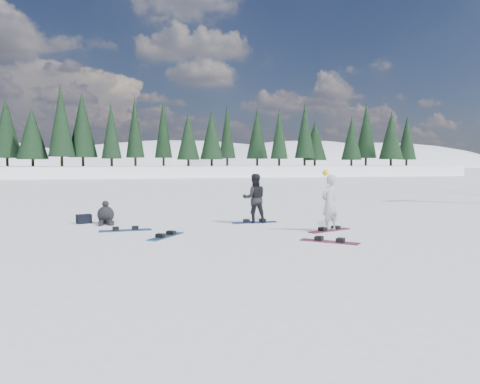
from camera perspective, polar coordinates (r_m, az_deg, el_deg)
The scene contains 11 objects.
ground at distance 14.68m, azimuth 10.34°, elevation -4.30°, with size 420.00×420.00×0.00m, color white.
alpine_backdrop at distance 203.09m, azimuth -15.75°, elevation -1.05°, with size 412.50×227.00×53.20m.
snowboarder_woman at distance 13.90m, azimuth 10.88°, elevation -1.26°, with size 0.71×0.61×1.80m.
snowboarder_man at distance 15.50m, azimuth 1.78°, elevation -0.78°, with size 0.80×0.62×1.64m, color black.
seated_rider at distance 15.96m, azimuth -16.06°, elevation -2.70°, with size 0.60×0.93×0.76m.
gear_bag at distance 16.26m, azimuth -18.50°, elevation -3.13°, with size 0.45×0.30×0.30m, color black.
snowboard_woman at distance 13.99m, azimuth 10.84°, elevation -4.63°, with size 1.50×0.28×0.03m, color maroon.
snowboard_man at distance 15.59m, azimuth 1.77°, elevation -3.73°, with size 1.50×0.28×0.03m, color navy.
snowboard_loose_b at distance 12.03m, azimuth 10.87°, elevation -5.97°, with size 1.50×0.28×0.03m, color #9D2255.
snowboard_loose_c at distance 14.17m, azimuth -13.79°, elevation -4.57°, with size 1.50×0.28×0.03m, color #19468E.
snowboard_loose_a at distance 12.81m, azimuth -9.02°, elevation -5.37°, with size 1.50×0.28×0.03m, color #174F82.
Camera 1 is at (-6.05, -13.22, 2.00)m, focal length 35.00 mm.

